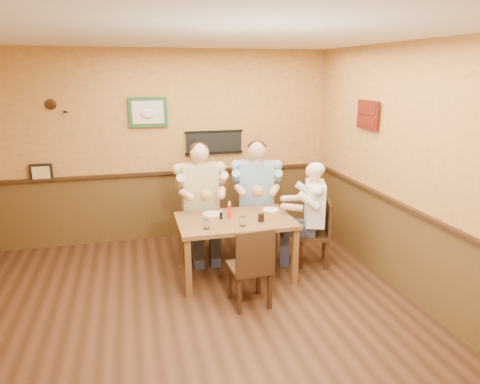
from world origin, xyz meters
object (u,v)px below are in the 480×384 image
at_px(chair_near_side, 249,265).
at_px(chair_back_left, 201,221).
at_px(diner_blue_polo, 256,201).
at_px(water_glass_left, 206,224).
at_px(chair_right_end, 313,233).
at_px(pepper_shaker, 221,216).
at_px(diner_tan_shirt, 200,206).
at_px(diner_white_elder, 314,220).
at_px(water_glass_mid, 243,221).
at_px(dining_table, 235,226).
at_px(cola_tumbler, 261,218).
at_px(salt_shaker, 221,214).
at_px(chair_back_right, 256,216).
at_px(hot_sauce_bottle, 229,211).

bearing_deg(chair_near_side, chair_back_left, -82.02).
relative_size(diner_blue_polo, water_glass_left, 13.16).
relative_size(chair_right_end, pepper_shaker, 10.44).
height_order(diner_tan_shirt, pepper_shaker, diner_tan_shirt).
distance_m(diner_white_elder, water_glass_mid, 1.10).
bearing_deg(dining_table, diner_tan_shirt, 112.26).
xyz_separation_m(cola_tumbler, salt_shaker, (-0.43, 0.27, -0.00)).
relative_size(cola_tumbler, pepper_shaker, 1.16).
relative_size(diner_tan_shirt, salt_shaker, 15.81).
distance_m(chair_back_right, diner_tan_shirt, 0.83).
bearing_deg(salt_shaker, water_glass_left, -124.52).
relative_size(dining_table, hot_sauce_bottle, 7.22).
bearing_deg(chair_back_left, pepper_shaker, -79.21).
height_order(hot_sauce_bottle, salt_shaker, hot_sauce_bottle).
distance_m(dining_table, diner_blue_polo, 0.91).
height_order(chair_back_right, cola_tumbler, chair_back_right).
bearing_deg(diner_white_elder, chair_right_end, 180.00).
distance_m(water_glass_left, hot_sauce_bottle, 0.44).
xyz_separation_m(water_glass_left, water_glass_mid, (0.42, -0.01, 0.00)).
relative_size(water_glass_mid, pepper_shaker, 1.33).
bearing_deg(pepper_shaker, chair_back_left, 101.13).
bearing_deg(water_glass_mid, hot_sauce_bottle, 107.16).
relative_size(diner_white_elder, water_glass_mid, 11.22).
distance_m(chair_near_side, hot_sauce_bottle, 0.84).
relative_size(diner_blue_polo, pepper_shaker, 17.00).
bearing_deg(water_glass_mid, diner_white_elder, 16.61).
relative_size(diner_tan_shirt, hot_sauce_bottle, 7.33).
relative_size(chair_back_right, diner_blue_polo, 0.70).
xyz_separation_m(diner_white_elder, pepper_shaker, (-1.24, -0.02, 0.17)).
relative_size(chair_back_left, diner_tan_shirt, 0.70).
bearing_deg(water_glass_left, chair_near_side, -50.31).
distance_m(chair_back_left, chair_right_end, 1.54).
distance_m(chair_near_side, water_glass_mid, 0.57).
relative_size(chair_back_left, chair_back_right, 1.00).
height_order(cola_tumbler, pepper_shaker, cola_tumbler).
bearing_deg(dining_table, water_glass_mid, -83.91).
relative_size(chair_near_side, cola_tumbler, 9.54).
xyz_separation_m(chair_right_end, salt_shaker, (-1.23, 0.05, 0.36)).
xyz_separation_m(chair_right_end, diner_white_elder, (0.00, 0.00, 0.19)).
height_order(chair_back_right, diner_white_elder, diner_white_elder).
bearing_deg(cola_tumbler, salt_shaker, 147.96).
bearing_deg(chair_back_right, salt_shaker, -120.10).
bearing_deg(chair_back_right, diner_tan_shirt, -164.34).
relative_size(chair_back_right, diner_tan_shirt, 0.70).
bearing_deg(diner_white_elder, hot_sauce_bottle, -69.81).
bearing_deg(water_glass_left, diner_blue_polo, 48.50).
bearing_deg(dining_table, hot_sauce_bottle, 150.99).
distance_m(chair_back_right, diner_white_elder, 0.92).
bearing_deg(salt_shaker, cola_tumbler, -32.04).
bearing_deg(chair_back_right, chair_near_side, -94.58).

